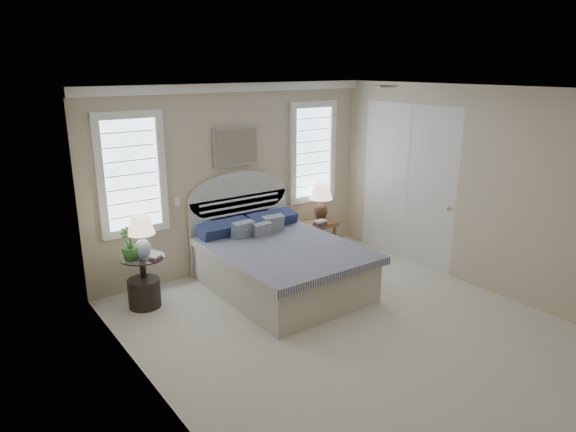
{
  "coord_description": "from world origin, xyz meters",
  "views": [
    {
      "loc": [
        -3.69,
        -3.9,
        2.94
      ],
      "look_at": [
        -0.15,
        1.0,
        1.15
      ],
      "focal_mm": 32.0,
      "sensor_mm": 36.0,
      "label": 1
    }
  ],
  "objects_px": {
    "bed": "(277,261)",
    "lamp_right": "(321,198)",
    "lamp_left": "(141,232)",
    "nightstand_right": "(319,231)",
    "side_table_left": "(144,275)",
    "floor_pot": "(144,293)"
  },
  "relations": [
    {
      "from": "side_table_left",
      "to": "floor_pot",
      "type": "height_order",
      "value": "side_table_left"
    },
    {
      "from": "lamp_left",
      "to": "side_table_left",
      "type": "bearing_deg",
      "value": 87.99
    },
    {
      "from": "nightstand_right",
      "to": "floor_pot",
      "type": "xyz_separation_m",
      "value": [
        -2.99,
        -0.2,
        -0.2
      ]
    },
    {
      "from": "side_table_left",
      "to": "lamp_right",
      "type": "height_order",
      "value": "lamp_right"
    },
    {
      "from": "lamp_left",
      "to": "lamp_right",
      "type": "relative_size",
      "value": 0.92
    },
    {
      "from": "lamp_left",
      "to": "bed",
      "type": "bearing_deg",
      "value": -17.98
    },
    {
      "from": "bed",
      "to": "lamp_left",
      "type": "distance_m",
      "value": 1.83
    },
    {
      "from": "bed",
      "to": "nightstand_right",
      "type": "bearing_deg",
      "value": 28.03
    },
    {
      "from": "bed",
      "to": "lamp_right",
      "type": "distance_m",
      "value": 1.69
    },
    {
      "from": "side_table_left",
      "to": "nightstand_right",
      "type": "xyz_separation_m",
      "value": [
        2.95,
        0.1,
        -0.0
      ]
    },
    {
      "from": "bed",
      "to": "side_table_left",
      "type": "xyz_separation_m",
      "value": [
        -1.65,
        0.59,
        0.0
      ]
    },
    {
      "from": "nightstand_right",
      "to": "lamp_right",
      "type": "bearing_deg",
      "value": 41.64
    },
    {
      "from": "floor_pot",
      "to": "nightstand_right",
      "type": "bearing_deg",
      "value": 3.75
    },
    {
      "from": "floor_pot",
      "to": "lamp_left",
      "type": "xyz_separation_m",
      "value": [
        0.04,
        0.04,
        0.78
      ]
    },
    {
      "from": "nightstand_right",
      "to": "lamp_left",
      "type": "xyz_separation_m",
      "value": [
        -2.95,
        -0.16,
        0.58
      ]
    },
    {
      "from": "bed",
      "to": "floor_pot",
      "type": "relative_size",
      "value": 5.66
    },
    {
      "from": "bed",
      "to": "lamp_right",
      "type": "height_order",
      "value": "bed"
    },
    {
      "from": "floor_pot",
      "to": "lamp_right",
      "type": "xyz_separation_m",
      "value": [
        3.1,
        0.29,
        0.71
      ]
    },
    {
      "from": "lamp_left",
      "to": "nightstand_right",
      "type": "bearing_deg",
      "value": 3.03
    },
    {
      "from": "floor_pot",
      "to": "lamp_right",
      "type": "height_order",
      "value": "lamp_right"
    },
    {
      "from": "side_table_left",
      "to": "lamp_left",
      "type": "relative_size",
      "value": 1.14
    },
    {
      "from": "nightstand_right",
      "to": "lamp_right",
      "type": "height_order",
      "value": "lamp_right"
    }
  ]
}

